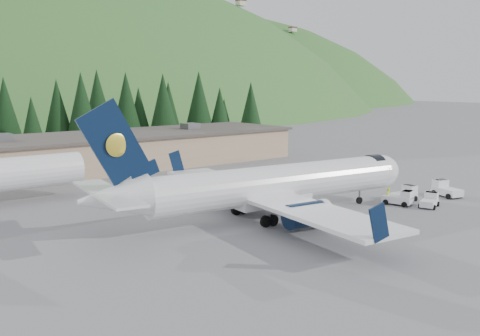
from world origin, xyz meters
name	(u,v)px	position (x,y,z in m)	size (l,w,h in m)	color
ground	(279,216)	(0.00, 0.00, 0.00)	(600.00, 600.00, 0.00)	slate
airliner	(270,186)	(-1.02, 0.13, 3.10)	(35.07, 33.01, 11.64)	white
baggage_tug_a	(430,201)	(15.05, -6.88, 0.65)	(3.01, 2.33, 1.45)	white
baggage_tug_b	(405,194)	(15.53, -3.53, 0.74)	(3.25, 2.14, 1.66)	white
baggage_tug_c	(445,189)	(21.18, -5.02, 0.80)	(2.72, 3.67, 1.78)	white
terminal_building	(75,154)	(-5.01, 38.00, 2.62)	(71.00, 17.00, 6.10)	#9F8764
baggage_tug_d	(400,198)	(13.37, -4.47, 0.72)	(2.43, 3.31, 1.61)	white
ramp_worker	(388,195)	(13.26, -2.95, 0.80)	(0.59, 0.38, 1.61)	#DEE900
tree_line	(40,112)	(-2.42, 60.25, 7.64)	(113.71, 16.55, 14.20)	black
hills	(65,283)	(53.34, 207.38, -82.80)	(614.00, 330.00, 300.00)	#255D21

